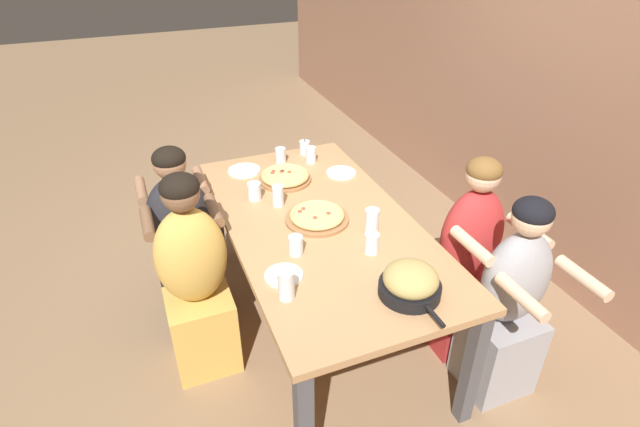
# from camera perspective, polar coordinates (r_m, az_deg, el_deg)

# --- Properties ---
(ground_plane) EXTENTS (18.00, 18.00, 0.00)m
(ground_plane) POSITION_cam_1_polar(r_m,az_deg,el_deg) (3.21, 0.00, -12.49)
(ground_plane) COLOR #896B4C
(ground_plane) RESTS_ON ground
(restaurant_back_panel) EXTENTS (10.00, 0.06, 3.20)m
(restaurant_back_panel) POSITION_cam_1_polar(r_m,az_deg,el_deg) (3.38, 29.07, 17.16)
(restaurant_back_panel) COLOR #9E7056
(restaurant_back_panel) RESTS_ON ground
(dining_table) EXTENTS (1.89, 0.98, 0.77)m
(dining_table) POSITION_cam_1_polar(r_m,az_deg,el_deg) (2.77, 0.00, -2.32)
(dining_table) COLOR tan
(dining_table) RESTS_ON ground
(pizza_board_main) EXTENTS (0.33, 0.33, 0.05)m
(pizza_board_main) POSITION_cam_1_polar(r_m,az_deg,el_deg) (3.13, -4.01, 4.21)
(pizza_board_main) COLOR #996B42
(pizza_board_main) RESTS_ON dining_table
(pizza_board_second) EXTENTS (0.35, 0.35, 0.05)m
(pizza_board_second) POSITION_cam_1_polar(r_m,az_deg,el_deg) (2.73, -0.34, -0.33)
(pizza_board_second) COLOR #996B42
(pizza_board_second) RESTS_ON dining_table
(skillet_bowl) EXTENTS (0.40, 0.28, 0.15)m
(skillet_bowl) POSITION_cam_1_polar(r_m,az_deg,el_deg) (2.24, 10.30, -7.74)
(skillet_bowl) COLOR black
(skillet_bowl) RESTS_ON dining_table
(empty_plate_a) EXTENTS (0.18, 0.18, 0.02)m
(empty_plate_a) POSITION_cam_1_polar(r_m,az_deg,el_deg) (2.34, -4.16, -7.07)
(empty_plate_a) COLOR white
(empty_plate_a) RESTS_ON dining_table
(empty_plate_b) EXTENTS (0.19, 0.19, 0.02)m
(empty_plate_b) POSITION_cam_1_polar(r_m,az_deg,el_deg) (3.22, 2.44, 4.68)
(empty_plate_b) COLOR white
(empty_plate_b) RESTS_ON dining_table
(empty_plate_c) EXTENTS (0.21, 0.21, 0.02)m
(empty_plate_c) POSITION_cam_1_polar(r_m,az_deg,el_deg) (3.28, -8.65, 4.89)
(empty_plate_c) COLOR white
(empty_plate_c) RESTS_ON dining_table
(cocktail_glass_blue) EXTENTS (0.07, 0.07, 0.12)m
(cocktail_glass_blue) POSITION_cam_1_polar(r_m,az_deg,el_deg) (3.48, -1.76, 7.48)
(cocktail_glass_blue) COLOR silver
(cocktail_glass_blue) RESTS_ON dining_table
(drinking_glass_a) EXTENTS (0.07, 0.07, 0.12)m
(drinking_glass_a) POSITION_cam_1_polar(r_m,az_deg,el_deg) (2.86, -4.82, 1.91)
(drinking_glass_a) COLOR silver
(drinking_glass_a) RESTS_ON dining_table
(drinking_glass_b) EXTENTS (0.07, 0.07, 0.15)m
(drinking_glass_b) POSITION_cam_1_polar(r_m,az_deg,el_deg) (2.61, 5.93, -1.13)
(drinking_glass_b) COLOR silver
(drinking_glass_b) RESTS_ON dining_table
(drinking_glass_c) EXTENTS (0.07, 0.07, 0.11)m
(drinking_glass_c) POSITION_cam_1_polar(r_m,az_deg,el_deg) (3.35, -1.05, 6.64)
(drinking_glass_c) COLOR silver
(drinking_glass_c) RESTS_ON dining_table
(drinking_glass_d) EXTENTS (0.07, 0.07, 0.14)m
(drinking_glass_d) POSITION_cam_1_polar(r_m,az_deg,el_deg) (2.20, -3.89, -8.29)
(drinking_glass_d) COLOR silver
(drinking_glass_d) RESTS_ON dining_table
(drinking_glass_e) EXTENTS (0.07, 0.07, 0.11)m
(drinking_glass_e) POSITION_cam_1_polar(r_m,az_deg,el_deg) (2.48, 5.94, -3.40)
(drinking_glass_e) COLOR silver
(drinking_glass_e) RESTS_ON dining_table
(drinking_glass_f) EXTENTS (0.07, 0.07, 0.10)m
(drinking_glass_f) POSITION_cam_1_polar(r_m,az_deg,el_deg) (2.46, -2.78, -3.64)
(drinking_glass_f) COLOR silver
(drinking_glass_f) RESTS_ON dining_table
(drinking_glass_g) EXTENTS (0.07, 0.07, 0.10)m
(drinking_glass_g) POSITION_cam_1_polar(r_m,az_deg,el_deg) (3.36, -4.52, 6.59)
(drinking_glass_g) COLOR silver
(drinking_glass_g) RESTS_ON dining_table
(drinking_glass_h) EXTENTS (0.08, 0.08, 0.10)m
(drinking_glass_h) POSITION_cam_1_polar(r_m,az_deg,el_deg) (2.94, -7.50, 2.47)
(drinking_glass_h) COLOR silver
(drinking_glass_h) RESTS_ON dining_table
(diner_far_midright) EXTENTS (0.51, 0.40, 1.20)m
(diner_far_midright) POSITION_cam_1_polar(r_m,az_deg,el_deg) (2.88, 16.36, -5.84)
(diner_far_midright) COLOR #B22D2D
(diner_far_midright) RESTS_ON ground
(diner_near_center) EXTENTS (0.51, 0.40, 1.21)m
(diner_near_center) POSITION_cam_1_polar(r_m,az_deg,el_deg) (2.71, -13.98, -8.07)
(diner_near_center) COLOR gold
(diner_near_center) RESTS_ON ground
(diner_far_right) EXTENTS (0.51, 0.40, 1.16)m
(diner_far_right) POSITION_cam_1_polar(r_m,az_deg,el_deg) (2.70, 20.70, -10.24)
(diner_far_right) COLOR #99999E
(diner_far_right) RESTS_ON ground
(diner_near_midleft) EXTENTS (0.51, 0.40, 1.16)m
(diner_near_midleft) POSITION_cam_1_polar(r_m,az_deg,el_deg) (3.05, -15.26, -3.68)
(diner_near_midleft) COLOR #232328
(diner_near_midleft) RESTS_ON ground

